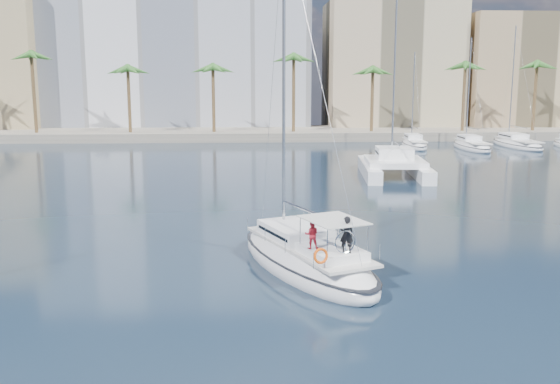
{
  "coord_description": "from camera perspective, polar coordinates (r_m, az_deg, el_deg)",
  "views": [
    {
      "loc": [
        -0.63,
        -28.78,
        8.49
      ],
      "look_at": [
        0.97,
        1.5,
        2.93
      ],
      "focal_mm": 40.0,
      "sensor_mm": 36.0,
      "label": 1
    }
  ],
  "objects": [
    {
      "name": "building_modern",
      "position": [
        102.57,
        -9.65,
        13.34
      ],
      "size": [
        42.0,
        16.0,
        28.0
      ],
      "primitive_type": "cube",
      "color": "white",
      "rests_on": "ground"
    },
    {
      "name": "moored_yacht_b",
      "position": [
        79.07,
        17.1,
        3.78
      ],
      "size": [
        3.32,
        10.83,
        13.72
      ],
      "primitive_type": null,
      "rotation": [
        0.0,
        0.0,
        -0.02
      ],
      "color": "white",
      "rests_on": "ground"
    },
    {
      "name": "main_sloop",
      "position": [
        28.09,
        2.37,
        -6.12
      ],
      "size": [
        7.37,
        11.46,
        16.27
      ],
      "rotation": [
        0.0,
        0.0,
        0.39
      ],
      "color": "white",
      "rests_on": "ground"
    },
    {
      "name": "catamaran",
      "position": [
        55.59,
        10.39,
        2.61
      ],
      "size": [
        6.55,
        11.44,
        16.1
      ],
      "rotation": [
        0.0,
        0.0,
        -0.1
      ],
      "color": "white",
      "rests_on": "ground"
    },
    {
      "name": "seagull",
      "position": [
        35.69,
        0.44,
        -2.7
      ],
      "size": [
        1.0,
        0.43,
        0.18
      ],
      "color": "silver",
      "rests_on": "ground"
    },
    {
      "name": "palm_centre",
      "position": [
        85.81,
        -2.66,
        11.59
      ],
      "size": [
        3.6,
        3.6,
        12.3
      ],
      "color": "brown",
      "rests_on": "ground"
    },
    {
      "name": "building_tan_right",
      "position": [
        105.76,
        21.08,
        10.0
      ],
      "size": [
        18.0,
        12.0,
        18.0
      ],
      "primitive_type": "cube",
      "color": "tan",
      "rests_on": "ground"
    },
    {
      "name": "palm_right",
      "position": [
        92.53,
        19.32,
        10.94
      ],
      "size": [
        3.6,
        3.6,
        12.3
      ],
      "color": "brown",
      "rests_on": "ground"
    },
    {
      "name": "quay",
      "position": [
        90.13,
        -2.62,
        5.37
      ],
      "size": [
        120.0,
        14.0,
        1.2
      ],
      "primitive_type": "cube",
      "color": "gray",
      "rests_on": "ground"
    },
    {
      "name": "building_beige",
      "position": [
        101.35,
        10.07,
        11.1
      ],
      "size": [
        20.0,
        14.0,
        20.0
      ],
      "primitive_type": "cube",
      "color": "tan",
      "rests_on": "ground"
    },
    {
      "name": "ground",
      "position": [
        30.02,
        -1.71,
        -6.04
      ],
      "size": [
        160.0,
        160.0,
        0.0
      ],
      "primitive_type": "plane",
      "color": "black",
      "rests_on": "ground"
    },
    {
      "name": "moored_yacht_c",
      "position": [
        83.34,
        20.84,
        3.88
      ],
      "size": [
        3.98,
        12.33,
        15.54
      ],
      "primitive_type": null,
      "rotation": [
        0.0,
        0.0,
        0.03
      ],
      "color": "white",
      "rests_on": "ground"
    },
    {
      "name": "moored_yacht_a",
      "position": [
        79.0,
        12.16,
        4.0
      ],
      "size": [
        3.37,
        9.52,
        11.9
      ],
      "primitive_type": null,
      "rotation": [
        0.0,
        0.0,
        -0.07
      ],
      "color": "white",
      "rests_on": "ground"
    }
  ]
}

